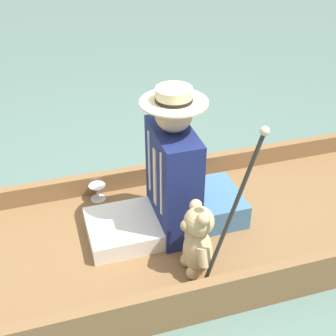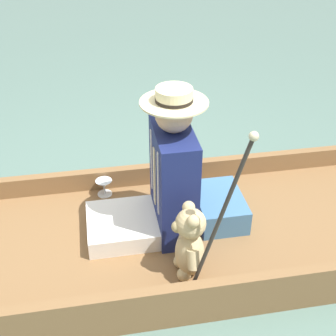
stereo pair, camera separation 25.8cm
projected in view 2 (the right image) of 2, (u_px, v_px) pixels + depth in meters
name	position (u px, v px, depth m)	size (l,w,h in m)	color
ground_plane	(145.00, 251.00, 2.82)	(16.00, 16.00, 0.00)	slate
punt_boat	(144.00, 242.00, 2.78)	(1.15, 3.38, 0.26)	brown
seat_cushion	(219.00, 207.00, 2.86)	(0.40, 0.28, 0.16)	teal
seated_person	(163.00, 181.00, 2.62)	(0.44, 0.68, 0.90)	white
teddy_bear	(189.00, 244.00, 2.40)	(0.30, 0.18, 0.43)	tan
wine_glass	(104.00, 185.00, 3.05)	(0.11, 0.11, 0.11)	silver
walking_cane	(224.00, 208.00, 2.12)	(0.04, 0.28, 0.92)	#2D2823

